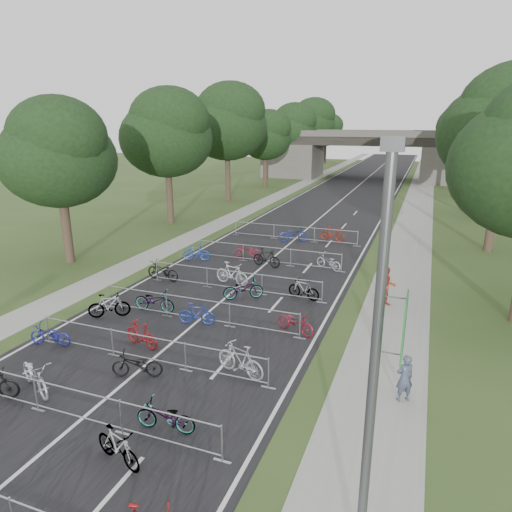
{
  "coord_description": "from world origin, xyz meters",
  "views": [
    {
      "loc": [
        8.86,
        -5.19,
        8.44
      ],
      "look_at": [
        0.14,
        17.83,
        1.1
      ],
      "focal_mm": 32.0,
      "sensor_mm": 36.0,
      "label": 1
    }
  ],
  "objects_px": {
    "lamppost": "(376,373)",
    "pedestrian_a": "(405,378)",
    "pedestrian_b": "(386,287)",
    "overpass_bridge": "(368,155)"
  },
  "relations": [
    {
      "from": "lamppost",
      "to": "pedestrian_b",
      "type": "bearing_deg",
      "value": 93.6
    },
    {
      "from": "pedestrian_a",
      "to": "lamppost",
      "type": "bearing_deg",
      "value": 54.01
    },
    {
      "from": "lamppost",
      "to": "pedestrian_b",
      "type": "xyz_separation_m",
      "value": [
        -0.87,
        13.78,
        -3.34
      ]
    },
    {
      "from": "lamppost",
      "to": "pedestrian_a",
      "type": "bearing_deg",
      "value": 85.93
    },
    {
      "from": "overpass_bridge",
      "to": "pedestrian_b",
      "type": "bearing_deg",
      "value": -81.38
    },
    {
      "from": "pedestrian_a",
      "to": "pedestrian_b",
      "type": "height_order",
      "value": "pedestrian_b"
    },
    {
      "from": "lamppost",
      "to": "pedestrian_a",
      "type": "distance_m",
      "value": 7.0
    },
    {
      "from": "overpass_bridge",
      "to": "lamppost",
      "type": "relative_size",
      "value": 3.78
    },
    {
      "from": "overpass_bridge",
      "to": "pedestrian_b",
      "type": "distance_m",
      "value": 49.85
    },
    {
      "from": "lamppost",
      "to": "pedestrian_a",
      "type": "xyz_separation_m",
      "value": [
        0.43,
        6.05,
        -3.5
      ]
    }
  ]
}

